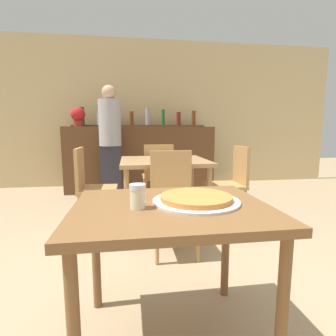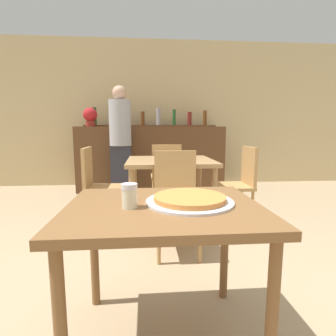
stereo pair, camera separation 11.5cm
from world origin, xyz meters
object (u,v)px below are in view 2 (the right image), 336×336
at_px(potted_plant, 90,116).
at_px(chair_far_side_left, 97,182).
at_px(chair_far_side_back, 166,172).
at_px(person_standing, 121,138).
at_px(pizza_tray, 190,200).
at_px(chair_far_side_front, 176,194).
at_px(cheese_shaker, 130,196).
at_px(chair_far_side_right, 240,180).

bearing_deg(potted_plant, chair_far_side_left, -77.04).
distance_m(chair_far_side_back, person_standing, 1.08).
distance_m(chair_far_side_left, pizza_tray, 1.79).
bearing_deg(pizza_tray, person_standing, 101.87).
height_order(chair_far_side_front, cheese_shaker, chair_far_side_front).
relative_size(chair_far_side_front, chair_far_side_right, 1.00).
height_order(chair_far_side_left, pizza_tray, chair_far_side_left).
relative_size(chair_far_side_back, potted_plant, 2.75).
bearing_deg(person_standing, chair_far_side_front, -71.03).
bearing_deg(potted_plant, pizza_tray, -71.20).
xyz_separation_m(chair_far_side_front, chair_far_side_back, (-0.00, 1.21, 0.00)).
relative_size(pizza_tray, cheese_shaker, 3.81).
bearing_deg(chair_far_side_back, cheese_shaker, 81.46).
bearing_deg(potted_plant, chair_far_side_front, -63.53).
bearing_deg(chair_far_side_front, cheese_shaker, -107.83).
bearing_deg(chair_far_side_back, person_standing, -47.48).
relative_size(chair_far_side_right, pizza_tray, 2.06).
bearing_deg(potted_plant, chair_far_side_back, -45.64).
bearing_deg(chair_far_side_left, pizza_tray, -154.91).
xyz_separation_m(cheese_shaker, person_standing, (-0.32, 3.00, 0.17)).
bearing_deg(chair_far_side_back, pizza_tray, 88.74).
bearing_deg(cheese_shaker, potted_plant, 104.11).
distance_m(chair_far_side_left, person_standing, 1.41).
relative_size(chair_far_side_back, cheese_shaker, 7.84).
bearing_deg(chair_far_side_front, potted_plant, 116.47).
relative_size(chair_far_side_left, potted_plant, 2.75).
bearing_deg(person_standing, chair_far_side_left, -95.75).
distance_m(chair_far_side_right, person_standing, 2.03).
bearing_deg(cheese_shaker, person_standing, 96.18).
distance_m(chair_far_side_front, cheese_shaker, 1.15).
bearing_deg(pizza_tray, chair_far_side_front, 87.22).
distance_m(chair_far_side_back, potted_plant, 1.93).
xyz_separation_m(pizza_tray, cheese_shaker, (-0.29, -0.06, 0.04)).
distance_m(chair_far_side_back, chair_far_side_right, 1.00).
bearing_deg(chair_far_side_right, person_standing, -132.25).
height_order(person_standing, potted_plant, person_standing).
xyz_separation_m(chair_far_side_front, chair_far_side_left, (-0.80, 0.61, 0.00)).
relative_size(chair_far_side_right, potted_plant, 2.75).
xyz_separation_m(chair_far_side_front, cheese_shaker, (-0.34, -1.06, 0.26)).
bearing_deg(cheese_shaker, chair_far_side_back, 81.46).
bearing_deg(chair_far_side_right, pizza_tray, -27.87).
height_order(chair_far_side_right, cheese_shaker, chair_far_side_right).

